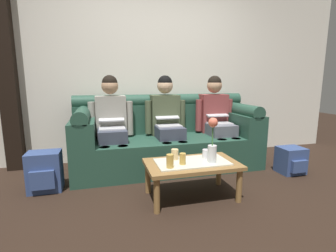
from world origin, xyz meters
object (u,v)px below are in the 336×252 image
Objects in this scene: person_right at (216,116)px; person_middle at (167,118)px; coffee_table at (192,167)px; flower_vase at (212,142)px; person_left at (111,120)px; couch at (167,139)px; cup_far_center at (183,159)px; cup_far_left at (175,154)px; cup_near_left at (170,161)px; backpack_left at (45,172)px; cup_near_right at (206,154)px; backpack_right at (291,160)px.

person_middle is at bearing 180.00° from person_right.
flower_vase reaches higher than coffee_table.
person_left is at bearing 180.00° from person_middle.
flower_vase is (0.18, -1.04, 0.20)m from couch.
flower_vase is 0.33m from cup_far_center.
flower_vase is 4.16× the size of cup_far_left.
backpack_left is at bearing 151.01° from cup_near_left.
cup_near_right is 0.32m from cup_far_left.
cup_near_left is 1.16× the size of cup_far_center.
couch is 1.51m from backpack_left.
cup_near_right is 1.32m from backpack_right.
flower_vase is (0.90, -1.04, -0.09)m from person_left.
flower_vase is at bearing 6.93° from cup_near_left.
coffee_table is at bearing -160.04° from cup_near_right.
flower_vase is (-0.54, -1.04, -0.09)m from person_right.
person_left is 0.95m from backpack_left.
person_middle is 1.06m from flower_vase.
coffee_table is at bearing 160.44° from flower_vase.
flower_vase is at bearing -27.43° from cup_far_left.
flower_vase reaches higher than backpack_right.
cup_near_right is 0.84× the size of cup_far_center.
coffee_table is 10.10× the size of cup_near_right.
person_right is at bearing 137.28° from backpack_right.
cup_near_left is (-0.26, -1.09, -0.22)m from person_middle.
backpack_right is (1.59, 0.20, -0.26)m from cup_far_left.
cup_far_center is (-0.30, 0.01, -0.15)m from flower_vase.
flower_vase is at bearing -80.18° from couch.
person_right is 1.09m from cup_near_right.
person_right reaches higher than backpack_left.
flower_vase is 4.86× the size of cup_near_right.
person_middle is at bearing 83.54° from cup_far_center.
cup_near_left is (-0.98, -1.09, -0.22)m from person_right.
backpack_right is at bearing -42.72° from person_right.
coffee_table is at bearing 26.18° from cup_far_center.
cup_near_right is 0.21× the size of backpack_left.
cup_far_left is (-0.87, -0.87, -0.23)m from person_right.
person_left is 2.32m from backpack_right.
cup_near_left is at bearing -103.18° from couch.
cup_near_right reaches higher than backpack_right.
couch reaches higher than flower_vase.
cup_near_left is 1.37m from backpack_left.
cup_far_center reaches higher than cup_far_left.
flower_vase reaches higher than cup_near_left.
person_left is 2.90× the size of backpack_left.
person_right is 1.35m from cup_far_center.
person_middle reaches higher than flower_vase.
backpack_right is (0.72, -0.67, -0.50)m from person_right.
backpack_right is (1.70, 0.42, -0.27)m from cup_near_left.
person_right is at bearing -0.00° from person_middle.
cup_near_left is at bearing -131.84° from person_right.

